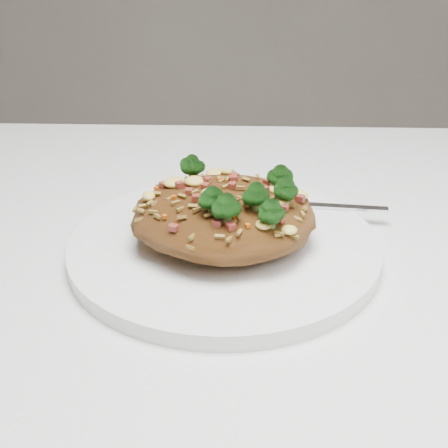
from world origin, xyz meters
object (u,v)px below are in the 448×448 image
(dining_table, at_px, (217,385))
(fork, at_px, (309,205))
(fried_rice, at_px, (225,208))
(plate, at_px, (224,247))

(dining_table, relative_size, fork, 7.37)
(dining_table, distance_m, fried_rice, 0.15)
(dining_table, height_order, fork, fork)
(plate, xyz_separation_m, fork, (0.08, 0.07, 0.01))
(plate, xyz_separation_m, fried_rice, (0.00, -0.00, 0.04))
(plate, distance_m, fork, 0.10)
(plate, height_order, fork, fork)
(dining_table, relative_size, plate, 4.55)
(fried_rice, bearing_deg, fork, 40.91)
(fork, bearing_deg, dining_table, -116.36)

